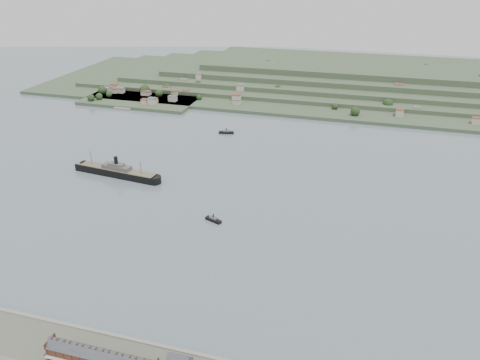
# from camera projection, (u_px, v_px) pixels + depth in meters

# --- Properties ---
(ground) EXTENTS (1400.00, 1400.00, 0.00)m
(ground) POSITION_uv_depth(u_px,v_px,m) (229.00, 207.00, 363.98)
(ground) COLOR slate
(ground) RESTS_ON ground
(terrace_row) EXTENTS (55.60, 9.80, 11.07)m
(terrace_row) POSITION_uv_depth(u_px,v_px,m) (102.00, 359.00, 218.11)
(terrace_row) COLOR #4B271A
(terrace_row) RESTS_ON ground
(far_peninsula) EXTENTS (760.00, 309.00, 30.00)m
(far_peninsula) POSITION_uv_depth(u_px,v_px,m) (326.00, 78.00, 692.03)
(far_peninsula) COLOR #32432D
(far_peninsula) RESTS_ON ground
(steamship) EXTENTS (91.52, 20.12, 21.97)m
(steamship) POSITION_uv_depth(u_px,v_px,m) (114.00, 171.00, 414.26)
(steamship) COLOR black
(steamship) RESTS_ON ground
(tugboat) EXTENTS (13.62, 8.05, 5.96)m
(tugboat) POSITION_uv_depth(u_px,v_px,m) (213.00, 220.00, 343.29)
(tugboat) COLOR black
(tugboat) RESTS_ON ground
(ferry_west) EXTENTS (16.99, 7.89, 6.15)m
(ferry_west) POSITION_uv_depth(u_px,v_px,m) (226.00, 132.00, 512.53)
(ferry_west) COLOR black
(ferry_west) RESTS_ON ground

